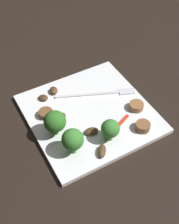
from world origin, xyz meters
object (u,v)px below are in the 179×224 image
at_px(fork, 101,93).
at_px(broccoli_floret_1, 112,128).
at_px(mushroom_0, 43,98).
at_px(pepper_strip_0, 120,123).
at_px(mushroom_2, 54,90).
at_px(plate, 89,114).
at_px(mushroom_1, 92,131).
at_px(mushroom_4, 62,118).
at_px(mushroom_3, 102,151).
at_px(sausage_slice_1, 136,106).
at_px(broccoli_floret_2, 73,140).
at_px(sausage_slice_2, 143,126).
at_px(sausage_slice_0, 46,114).
at_px(broccoli_floret_0, 55,122).

distance_m(fork, broccoli_floret_1, 0.13).
xyz_separation_m(mushroom_0, pepper_strip_0, (0.11, -0.14, -0.00)).
bearing_deg(mushroom_2, fork, -32.26).
distance_m(plate, mushroom_0, 0.11).
bearing_deg(mushroom_1, mushroom_4, 119.58).
height_order(mushroom_2, pepper_strip_0, mushroom_2).
distance_m(mushroom_3, pepper_strip_0, 0.08).
distance_m(sausage_slice_1, pepper_strip_0, 0.06).
relative_size(mushroom_2, mushroom_4, 0.90).
xyz_separation_m(broccoli_floret_2, mushroom_4, (0.02, 0.08, -0.03)).
bearing_deg(mushroom_0, sausage_slice_1, -37.01).
distance_m(mushroom_0, mushroom_2, 0.03).
relative_size(plate, mushroom_3, 8.28).
height_order(fork, sausage_slice_2, sausage_slice_2).
distance_m(sausage_slice_0, mushroom_3, 0.15).
bearing_deg(pepper_strip_0, mushroom_0, 127.46).
distance_m(fork, broccoli_floret_0, 0.15).
bearing_deg(sausage_slice_2, pepper_strip_0, 134.44).
distance_m(sausage_slice_0, sausage_slice_1, 0.19).
distance_m(mushroom_0, mushroom_4, 0.07).
bearing_deg(mushroom_0, broccoli_floret_1, -65.47).
bearing_deg(mushroom_1, pepper_strip_0, -7.96).
bearing_deg(mushroom_1, fork, 49.19).
bearing_deg(mushroom_4, fork, 12.07).
height_order(mushroom_0, pepper_strip_0, mushroom_0).
distance_m(broccoli_floret_1, pepper_strip_0, 0.05).
bearing_deg(sausage_slice_2, broccoli_floret_0, 154.52).
relative_size(fork, mushroom_2, 7.29).
bearing_deg(fork, sausage_slice_2, -57.81).
bearing_deg(broccoli_floret_1, sausage_slice_2, -9.82).
xyz_separation_m(fork, sausage_slice_2, (0.02, -0.13, 0.01)).
distance_m(fork, mushroom_0, 0.13).
bearing_deg(sausage_slice_0, mushroom_0, 73.27).
relative_size(broccoli_floret_0, broccoli_floret_2, 1.01).
xyz_separation_m(broccoli_floret_0, sausage_slice_2, (0.16, -0.07, -0.03)).
height_order(broccoli_floret_0, mushroom_1, broccoli_floret_0).
height_order(sausage_slice_2, mushroom_0, sausage_slice_2).
relative_size(broccoli_floret_2, mushroom_4, 2.24).
xyz_separation_m(mushroom_4, pepper_strip_0, (0.10, -0.07, -0.00)).
relative_size(fork, mushroom_4, 6.54).
height_order(sausage_slice_0, pepper_strip_0, sausage_slice_0).
relative_size(fork, broccoli_floret_2, 2.92).
bearing_deg(fork, broccoli_floret_2, -116.92).
bearing_deg(plate, broccoli_floret_2, -136.19).
bearing_deg(pepper_strip_0, mushroom_4, 144.23).
xyz_separation_m(broccoli_floret_1, sausage_slice_1, (0.09, 0.04, -0.02)).
xyz_separation_m(broccoli_floret_2, mushroom_3, (0.05, -0.03, -0.03)).
height_order(fork, sausage_slice_0, sausage_slice_0).
relative_size(sausage_slice_0, mushroom_3, 0.97).
relative_size(broccoli_floret_2, mushroom_0, 2.70).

